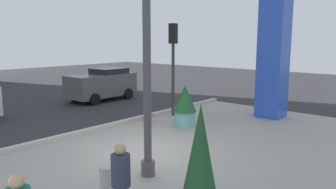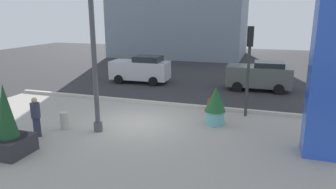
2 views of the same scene
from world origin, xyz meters
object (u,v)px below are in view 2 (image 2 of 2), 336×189
traffic_light_corner (249,56)px  car_curb_east (141,69)px  art_pillar_blue (327,79)px  potted_plant_by_pillar (215,105)px  potted_plant_mid_plaza (8,130)px  pedestrian_on_sidewalk (36,115)px  lamp_post (94,61)px  car_curb_west (259,75)px  concrete_bollard (65,121)px  pedestrian_crossing (0,111)px  fire_hydrant (210,106)px

traffic_light_corner → car_curb_east: bearing=144.4°
art_pillar_blue → potted_plant_by_pillar: (-3.95, 1.92, -1.81)m
art_pillar_blue → potted_plant_mid_plaza: bearing=-162.1°
potted_plant_by_pillar → pedestrian_on_sidewalk: 7.41m
lamp_post → art_pillar_blue: (8.44, 0.41, -0.28)m
potted_plant_mid_plaza → car_curb_west: size_ratio=0.62×
concrete_bollard → pedestrian_on_sidewalk: (-0.52, -1.05, 0.53)m
concrete_bollard → pedestrian_crossing: size_ratio=0.46×
traffic_light_corner → car_curb_west: size_ratio=1.04×
car_curb_east → car_curb_west: bearing=1.7°
pedestrian_crossing → pedestrian_on_sidewalk: (1.86, -0.05, 0.01)m
potted_plant_mid_plaza → pedestrian_crossing: potted_plant_mid_plaza is taller
lamp_post → car_curb_west: size_ratio=1.51×
car_curb_east → potted_plant_by_pillar: bearing=-47.8°
pedestrian_crossing → car_curb_west: bearing=47.8°
car_curb_east → car_curb_west: 8.14m
lamp_post → car_curb_east: 9.95m
traffic_light_corner → lamp_post: bearing=-145.1°
lamp_post → fire_hydrant: (3.98, 3.90, -2.61)m
art_pillar_blue → potted_plant_mid_plaza: (-10.21, -3.29, -1.80)m
potted_plant_by_pillar → pedestrian_on_sidewalk: bearing=-151.0°
potted_plant_by_pillar → traffic_light_corner: (1.21, 1.66, 1.99)m
potted_plant_by_pillar → car_curb_east: 9.73m
pedestrian_crossing → car_curb_east: bearing=80.4°
potted_plant_mid_plaza → concrete_bollard: 2.74m
traffic_light_corner → pedestrian_on_sidewalk: traffic_light_corner is taller
potted_plant_mid_plaza → car_curb_west: (7.86, 12.65, 0.05)m
lamp_post → pedestrian_crossing: bearing=-162.5°
fire_hydrant → car_curb_west: 6.26m
art_pillar_blue → pedestrian_on_sidewalk: size_ratio=3.33×
lamp_post → concrete_bollard: lamp_post is taller
lamp_post → fire_hydrant: lamp_post is taller
potted_plant_mid_plaza → pedestrian_on_sidewalk: bearing=97.8°
potted_plant_by_pillar → pedestrian_crossing: bearing=-157.0°
lamp_post → art_pillar_blue: bearing=2.8°
lamp_post → potted_plant_by_pillar: bearing=27.3°
art_pillar_blue → pedestrian_crossing: size_ratio=3.35×
lamp_post → fire_hydrant: size_ratio=8.16×
lamp_post → potted_plant_mid_plaza: bearing=-121.6°
fire_hydrant → pedestrian_crossing: bearing=-146.8°
potted_plant_mid_plaza → traffic_light_corner: traffic_light_corner is taller
lamp_post → pedestrian_on_sidewalk: bearing=-147.5°
pedestrian_on_sidewalk → car_curb_east: bearing=90.3°
lamp_post → pedestrian_crossing: lamp_post is taller
art_pillar_blue → pedestrian_crossing: bearing=-172.5°
fire_hydrant → car_curb_west: car_curb_west is taller
car_curb_east → art_pillar_blue: bearing=-41.0°
car_curb_west → pedestrian_crossing: car_curb_west is taller
potted_plant_by_pillar → concrete_bollard: bearing=-157.0°
fire_hydrant → car_curb_west: bearing=70.2°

